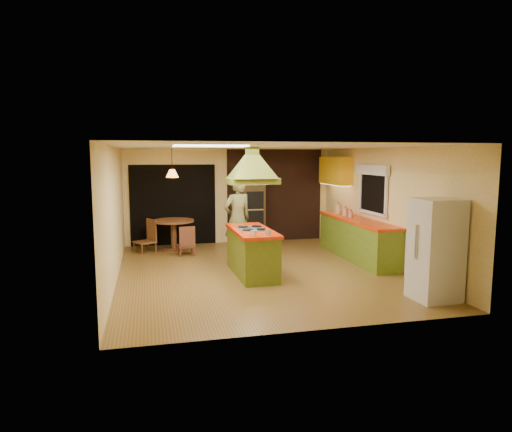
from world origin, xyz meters
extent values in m
plane|color=olive|center=(0.00, 0.00, 0.00)|extent=(6.50, 6.50, 0.00)
plane|color=#FBEFB4|center=(0.00, 3.25, 1.25)|extent=(5.50, 0.00, 5.50)
plane|color=#FBEFB4|center=(0.00, -3.25, 1.25)|extent=(5.50, 0.00, 5.50)
plane|color=#FBEFB4|center=(-2.75, 0.00, 1.25)|extent=(0.00, 6.50, 6.50)
plane|color=#FBEFB4|center=(2.75, 0.00, 1.25)|extent=(0.00, 6.50, 6.50)
plane|color=silver|center=(0.00, 0.00, 2.50)|extent=(6.50, 6.50, 0.00)
cube|color=#381E14|center=(1.25, 3.23, 1.25)|extent=(2.64, 0.03, 2.50)
cube|color=black|center=(-1.50, 3.23, 1.05)|extent=(2.20, 0.03, 2.10)
cube|color=olive|center=(2.45, 0.60, 0.43)|extent=(0.58, 3.00, 0.86)
cube|color=#E53807|center=(2.45, 0.60, 0.89)|extent=(0.62, 3.05, 0.06)
cube|color=yellow|center=(2.57, 2.20, 1.95)|extent=(0.34, 1.40, 0.70)
cube|color=black|center=(2.72, 0.40, 1.55)|extent=(0.03, 1.16, 0.96)
cube|color=white|center=(2.67, 0.40, 2.02)|extent=(0.10, 1.35, 0.22)
cube|color=white|center=(-1.10, -1.20, 2.48)|extent=(1.20, 0.60, 0.03)
cube|color=#5D6D1B|center=(-0.17, -0.23, 0.42)|extent=(0.69, 1.74, 0.84)
cube|color=red|center=(-0.17, -0.23, 0.87)|extent=(0.76, 1.82, 0.06)
cube|color=silver|center=(-0.17, -0.23, 0.91)|extent=(0.54, 0.77, 0.02)
cube|color=#5C6A1A|center=(-0.17, -0.23, 1.85)|extent=(0.97, 0.70, 0.12)
pyramid|color=#5C6A1A|center=(-0.17, -0.23, 2.35)|extent=(0.97, 0.70, 0.45)
cube|color=#5C6A1A|center=(-0.17, -0.23, 2.43)|extent=(0.22, 0.22, 0.14)
imported|color=brown|center=(-0.22, 1.03, 0.93)|extent=(0.80, 0.67, 1.87)
cube|color=silver|center=(2.36, -2.44, 0.83)|extent=(0.70, 0.66, 1.65)
cube|color=#483417|center=(0.56, 2.95, 0.89)|extent=(0.60, 0.59, 1.78)
cube|color=black|center=(0.56, 2.65, 1.19)|extent=(0.46, 0.03, 0.45)
cube|color=black|center=(0.56, 2.65, 0.69)|extent=(0.46, 0.03, 0.45)
cylinder|color=brown|center=(-1.54, 2.53, 0.73)|extent=(1.01, 1.01, 0.05)
cylinder|color=brown|center=(-1.54, 2.53, 0.38)|extent=(0.14, 0.14, 0.71)
cylinder|color=brown|center=(-1.54, 2.53, 0.03)|extent=(0.57, 0.57, 0.05)
cone|color=#FF9E3F|center=(-1.54, 2.53, 1.90)|extent=(0.40, 0.40, 0.20)
cylinder|color=beige|center=(2.40, 1.55, 1.03)|extent=(0.16, 0.16, 0.23)
cylinder|color=beige|center=(2.40, 1.14, 1.01)|extent=(0.14, 0.14, 0.18)
cylinder|color=beige|center=(2.40, 0.85, 0.99)|extent=(0.13, 0.13, 0.14)
camera|label=1|loc=(-2.11, -8.77, 2.32)|focal=32.00mm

